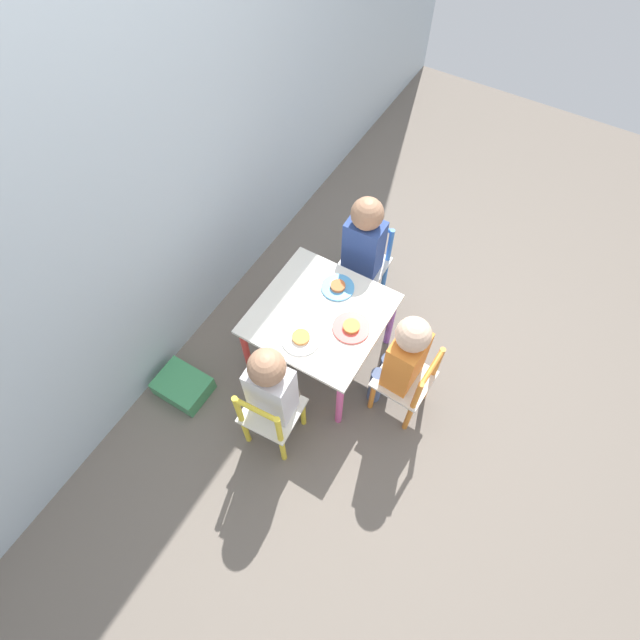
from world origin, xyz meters
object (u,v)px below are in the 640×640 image
kids_table (320,319)px  child_front (402,358)px  plate_right (338,287)px  chair_yellow (270,416)px  plate_front (351,327)px  storage_bin (183,386)px  child_left (273,387)px  plate_left (301,338)px  child_right (363,246)px  chair_orange (407,383)px  chair_blue (364,265)px

kids_table → child_front: 0.47m
plate_right → chair_yellow: bearing=-177.0°
plate_front → storage_bin: 0.99m
child_front → plate_right: (0.20, 0.47, -0.00)m
plate_front → child_left: bearing=162.7°
plate_left → plate_front: (0.18, -0.18, 0.00)m
kids_table → child_left: bearing=-176.0°
plate_right → storage_bin: 1.00m
storage_bin → chair_yellow: bearing=-85.7°
child_right → plate_right: 0.29m
child_front → child_right: 0.69m
child_front → plate_front: size_ratio=4.17×
child_right → storage_bin: bearing=-118.0°
kids_table → storage_bin: bearing=137.1°
chair_orange → child_front: bearing=-90.0°
child_front → plate_left: size_ratio=4.01×
child_left → plate_right: (0.64, 0.03, -0.01)m
plate_front → kids_table: bearing=90.0°
chair_orange → plate_left: size_ratio=2.74×
child_right → plate_right: size_ratio=4.65×
child_left → storage_bin: 0.71m
chair_blue → child_right: bearing=-90.0°
plate_front → plate_left: bearing=135.0°
plate_left → storage_bin: plate_left is taller
child_right → chair_yellow: bearing=-88.7°
child_front → plate_left: 0.49m
child_left → storage_bin: (-0.10, 0.56, -0.42)m
chair_yellow → chair_blue: bearing=-91.2°
child_front → child_right: size_ratio=0.97×
chair_yellow → child_left: child_left is taller
child_front → plate_front: bearing=-91.9°
child_right → child_left: bearing=-88.8°
child_front → plate_front: child_front is taller
child_right → plate_front: size_ratio=4.31×
child_left → child_right: size_ratio=0.98×
child_front → chair_orange: bearing=90.0°
chair_orange → plate_front: chair_orange is taller
storage_bin → child_front: bearing=-61.3°
chair_blue → kids_table: bearing=-90.0°
kids_table → chair_blue: chair_blue is taller
child_front → child_right: (0.49, 0.48, 0.02)m
plate_left → plate_front: size_ratio=1.04×
chair_orange → chair_yellow: bearing=-41.5°
chair_blue → chair_orange: bearing=-47.3°
storage_bin → plate_left: bearing=-53.5°
child_left → storage_bin: bearing=6.3°
child_left → child_front: (0.44, -0.43, -0.01)m
chair_blue → plate_front: size_ratio=2.85×
storage_bin → kids_table: bearing=-42.9°
child_left → plate_left: bearing=-87.5°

